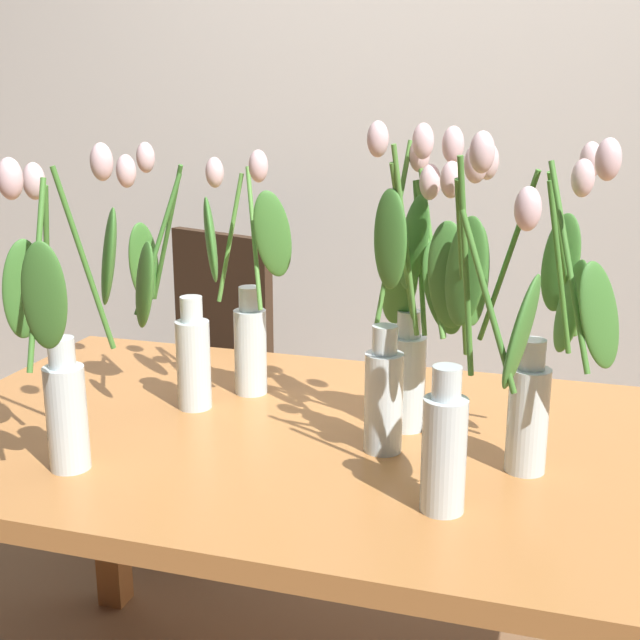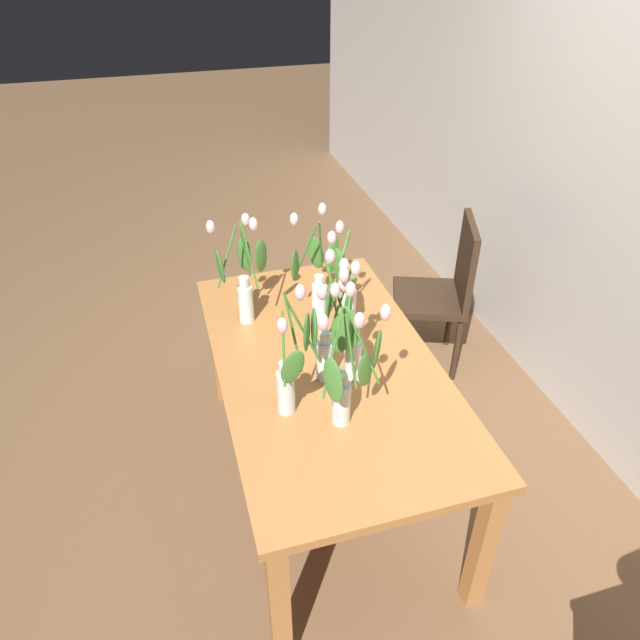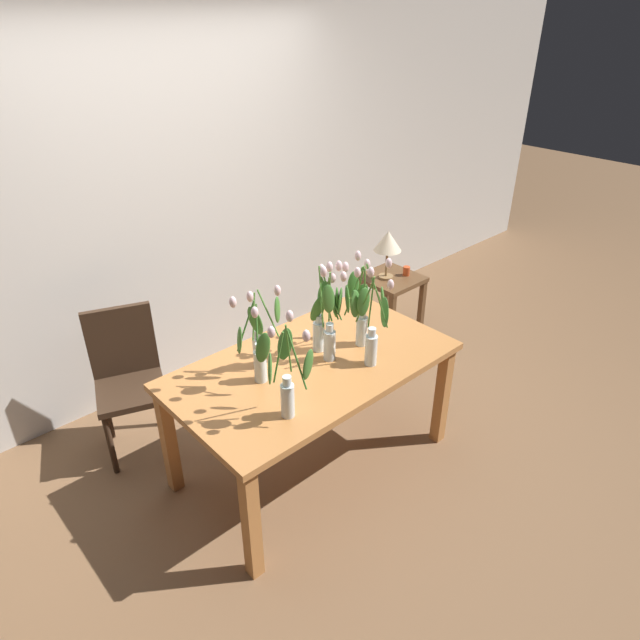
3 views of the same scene
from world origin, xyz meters
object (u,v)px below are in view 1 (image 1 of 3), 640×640
at_px(tulip_vase_2, 392,346).
at_px(dining_chair, 201,365).
at_px(tulip_vase_1, 541,340).
at_px(tulip_vase_3, 247,310).
at_px(tulip_vase_4, 177,326).
at_px(tulip_vase_5, 420,316).
at_px(dining_table, 336,481).
at_px(tulip_vase_6, 63,350).
at_px(tulip_vase_0, 460,374).

height_order(tulip_vase_2, dining_chair, tulip_vase_2).
relative_size(tulip_vase_2, dining_chair, 0.61).
distance_m(tulip_vase_1, dining_chair, 1.48).
bearing_deg(tulip_vase_3, tulip_vase_4, -135.97).
bearing_deg(tulip_vase_5, dining_table, -164.59).
relative_size(tulip_vase_4, tulip_vase_6, 0.97).
relative_size(tulip_vase_4, dining_chair, 0.56).
distance_m(tulip_vase_1, tulip_vase_5, 0.22).
height_order(tulip_vase_0, tulip_vase_1, tulip_vase_0).
xyz_separation_m(tulip_vase_0, tulip_vase_4, (-0.59, 0.25, -0.04)).
bearing_deg(dining_chair, tulip_vase_1, -41.77).
xyz_separation_m(tulip_vase_2, tulip_vase_4, (-0.44, 0.06, -0.01)).
bearing_deg(tulip_vase_4, tulip_vase_1, -6.52).
xyz_separation_m(tulip_vase_1, dining_chair, (-1.06, 0.94, -0.44)).
bearing_deg(tulip_vase_1, tulip_vase_5, 161.46).
height_order(dining_table, tulip_vase_4, tulip_vase_4).
xyz_separation_m(tulip_vase_1, tulip_vase_6, (-0.74, -0.23, -0.01)).
bearing_deg(tulip_vase_1, tulip_vase_6, -162.65).
bearing_deg(dining_table, tulip_vase_3, 147.24).
bearing_deg(tulip_vase_4, dining_table, -7.88).
bearing_deg(dining_chair, tulip_vase_5, -45.94).
height_order(tulip_vase_1, tulip_vase_6, tulip_vase_1).
xyz_separation_m(tulip_vase_3, tulip_vase_4, (-0.11, -0.10, -0.01)).
xyz_separation_m(tulip_vase_1, tulip_vase_5, (-0.21, 0.07, 0.01)).
xyz_separation_m(tulip_vase_4, dining_chair, (-0.36, 0.87, -0.39)).
xyz_separation_m(tulip_vase_5, tulip_vase_6, (-0.53, -0.30, -0.02)).
distance_m(tulip_vase_1, tulip_vase_2, 0.26).
relative_size(dining_table, tulip_vase_0, 2.84).
xyz_separation_m(dining_table, tulip_vase_3, (-0.23, 0.15, 0.28)).
bearing_deg(tulip_vase_2, tulip_vase_3, 154.81).
height_order(tulip_vase_1, tulip_vase_5, tulip_vase_5).
bearing_deg(tulip_vase_2, tulip_vase_5, 50.58).
relative_size(tulip_vase_0, tulip_vase_1, 1.01).
xyz_separation_m(tulip_vase_1, tulip_vase_4, (-0.69, 0.08, -0.05)).
height_order(tulip_vase_1, dining_chair, tulip_vase_1).
bearing_deg(tulip_vase_1, tulip_vase_4, 173.48).
height_order(dining_table, tulip_vase_2, tulip_vase_2).
bearing_deg(tulip_vase_6, tulip_vase_2, 27.51).
bearing_deg(tulip_vase_6, tulip_vase_5, 29.74).
distance_m(dining_table, tulip_vase_3, 0.39).
xyz_separation_m(dining_table, tulip_vase_2, (0.10, -0.01, 0.28)).
bearing_deg(tulip_vase_4, dining_chair, 112.75).
relative_size(tulip_vase_1, tulip_vase_2, 0.98).
distance_m(dining_table, dining_chair, 1.16).
bearing_deg(tulip_vase_3, dining_table, -32.76).
height_order(dining_table, tulip_vase_1, tulip_vase_1).
bearing_deg(tulip_vase_2, dining_table, 175.60).
xyz_separation_m(tulip_vase_0, tulip_vase_2, (-0.14, 0.19, -0.03)).
bearing_deg(tulip_vase_3, dining_chair, 121.66).
height_order(tulip_vase_4, dining_chair, tulip_vase_4).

